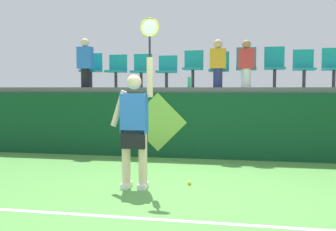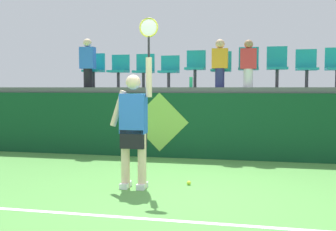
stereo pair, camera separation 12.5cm
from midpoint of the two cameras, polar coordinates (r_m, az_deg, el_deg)
ground_plane at (r=5.61m, az=2.06°, el=-11.53°), size 40.00×40.00×0.00m
court_back_wall at (r=8.43m, az=5.60°, el=-1.49°), size 11.53×0.20×1.40m
spectator_platform at (r=9.60m, az=6.45°, el=3.71°), size 11.53×2.54×0.12m
court_baseline_stripe at (r=4.64m, az=-0.23°, el=-14.87°), size 10.38×0.08×0.01m
tennis_player at (r=5.87m, az=-4.36°, el=-1.41°), size 0.75×0.26×2.52m
tennis_ball at (r=6.20m, az=3.62°, el=-9.71°), size 0.07×0.07×0.07m
water_bottle at (r=8.54m, az=3.77°, el=4.84°), size 0.07×0.07×0.22m
stadium_chair_0 at (r=9.77m, az=-10.22°, el=6.75°), size 0.44×0.42×0.83m
stadium_chair_1 at (r=9.54m, az=-6.70°, el=6.72°), size 0.44×0.42×0.79m
stadium_chair_2 at (r=9.37m, az=-3.08°, el=6.76°), size 0.44×0.42×0.80m
stadium_chair_3 at (r=9.22m, az=0.57°, el=6.69°), size 0.44×0.42×0.75m
stadium_chair_4 at (r=9.13m, az=4.39°, el=7.16°), size 0.44×0.42×0.86m
stadium_chair_5 at (r=9.07m, az=8.12°, el=6.92°), size 0.44×0.42×0.82m
stadium_chair_6 at (r=9.06m, az=11.97°, el=7.17°), size 0.44×0.42×0.91m
stadium_chair_7 at (r=9.08m, az=15.89°, el=7.12°), size 0.44×0.42×0.91m
stadium_chair_8 at (r=9.13m, az=19.79°, el=6.78°), size 0.44×0.42×0.83m
stadium_chair_9 at (r=9.23m, az=23.56°, el=6.69°), size 0.44×0.42×0.86m
spectator_0 at (r=8.66m, az=7.94°, el=7.64°), size 0.34×0.20×1.03m
spectator_1 at (r=8.63m, az=11.97°, el=7.47°), size 0.34×0.20×1.01m
spectator_2 at (r=9.40m, az=-11.17°, el=7.61°), size 0.34×0.20×1.13m
wall_signage_mount at (r=8.57m, az=-0.81°, el=-6.07°), size 1.27×0.01×1.40m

